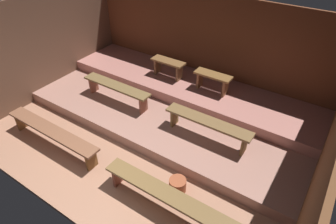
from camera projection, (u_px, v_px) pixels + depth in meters
ground at (155, 131)px, 6.25m from camera, size 6.95×4.97×0.08m
wall_back at (206, 44)px, 6.93m from camera, size 6.95×0.06×2.36m
wall_left at (48, 44)px, 6.90m from camera, size 0.06×4.97×2.36m
wall_right at (331, 143)px, 4.13m from camera, size 0.06×4.97×2.36m
platform_lower at (172, 110)px, 6.60m from camera, size 6.15×2.85×0.23m
platform_middle at (189, 87)px, 6.94m from camera, size 6.15×1.40×0.23m
bench_floor_left at (52, 132)px, 5.60m from camera, size 2.31×0.29×0.42m
bench_floor_right at (169, 197)px, 4.39m from camera, size 2.31×0.29×0.42m
bench_lower_left at (117, 88)px, 6.47m from camera, size 1.73×0.29×0.42m
bench_lower_right at (208, 124)px, 5.46m from camera, size 1.73×0.29×0.42m
bench_middle_left at (168, 65)px, 6.95m from camera, size 0.83×0.29×0.42m
bench_middle_right at (213, 79)px, 6.42m from camera, size 0.83×0.29×0.42m
pail_floor at (178, 185)px, 4.87m from camera, size 0.29×0.29×0.24m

